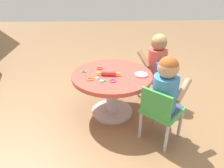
{
  "coord_description": "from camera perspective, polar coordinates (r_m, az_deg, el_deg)",
  "views": [
    {
      "loc": [
        -1.86,
        0.08,
        1.34
      ],
      "look_at": [
        0.0,
        0.0,
        0.35
      ],
      "focal_mm": 33.2,
      "sensor_mm": 36.0,
      "label": 1
    }
  ],
  "objects": [
    {
      "name": "craft_table",
      "position": [
        2.12,
        -0.0,
        -0.18
      ],
      "size": [
        0.81,
        0.81,
        0.47
      ],
      "color": "silver",
      "rests_on": "ground"
    },
    {
      "name": "child_chair_right",
      "position": [
        2.42,
        12.43,
        2.0
      ],
      "size": [
        0.4,
        0.4,
        0.54
      ],
      "color": "#B7B7BC",
      "rests_on": "ground"
    },
    {
      "name": "cookie_cutter_3",
      "position": [
        2.17,
        -3.4,
        4.3
      ],
      "size": [
        0.06,
        0.06,
        0.01
      ],
      "primitive_type": "torus",
      "color": "red",
      "rests_on": "craft_table"
    },
    {
      "name": "child_chair_left",
      "position": [
        1.84,
        13.18,
        -7.24
      ],
      "size": [
        0.42,
        0.42,
        0.54
      ],
      "color": "#B7B7BC",
      "rests_on": "ground"
    },
    {
      "name": "rolling_pin",
      "position": [
        2.01,
        -0.95,
        2.99
      ],
      "size": [
        0.07,
        0.23,
        0.05
      ],
      "color": "#D83F3F",
      "rests_on": "craft_table"
    },
    {
      "name": "seated_child_left",
      "position": [
        1.75,
        14.62,
        -0.57
      ],
      "size": [
        0.44,
        0.43,
        0.51
      ],
      "color": "#3F4772",
      "rests_on": "ground"
    },
    {
      "name": "cookie_cutter_2",
      "position": [
        1.91,
        0.14,
        0.91
      ],
      "size": [
        0.06,
        0.06,
        0.01
      ],
      "primitive_type": "torus",
      "color": "#D83FA5",
      "rests_on": "craft_table"
    },
    {
      "name": "seated_child_right",
      "position": [
        2.36,
        12.35,
        7.3
      ],
      "size": [
        0.43,
        0.4,
        0.51
      ],
      "color": "#3F4772",
      "rests_on": "ground"
    },
    {
      "name": "ground_plane",
      "position": [
        2.3,
        -0.0,
        -7.71
      ],
      "size": [
        10.0,
        10.0,
        0.0
      ],
      "primitive_type": "plane",
      "color": "olive"
    },
    {
      "name": "cookie_cutter_0",
      "position": [
        1.96,
        -5.98,
        1.39
      ],
      "size": [
        0.07,
        0.07,
        0.01
      ],
      "primitive_type": "torus",
      "color": "orange",
      "rests_on": "craft_table"
    },
    {
      "name": "craft_scissors",
      "position": [
        1.93,
        -2.92,
        1.01
      ],
      "size": [
        0.14,
        0.12,
        0.01
      ],
      "color": "silver",
      "rests_on": "craft_table"
    },
    {
      "name": "cookie_cutter_1",
      "position": [
        2.12,
        -7.72,
        3.46
      ],
      "size": [
        0.05,
        0.05,
        0.01
      ],
      "primitive_type": "torus",
      "color": "#4CB259",
      "rests_on": "craft_table"
    },
    {
      "name": "playdough_blob_0",
      "position": [
        2.05,
        8.02,
        2.57
      ],
      "size": [
        0.13,
        0.13,
        0.01
      ],
      "primitive_type": "cylinder",
      "color": "pink",
      "rests_on": "craft_table"
    }
  ]
}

